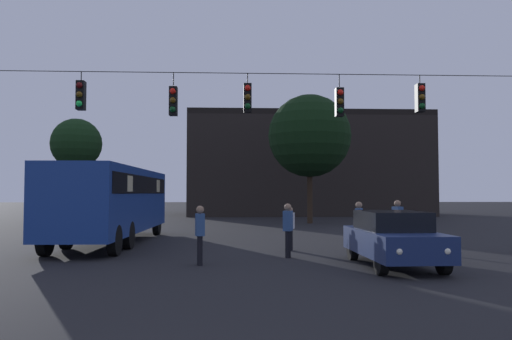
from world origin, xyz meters
The scene contains 12 objects.
ground_plane centered at (0.00, 24.50, 0.00)m, with size 168.00×168.00×0.00m, color black.
overhead_signal_span centered at (0.00, 12.54, 4.08)m, with size 21.36×0.44×6.90m.
city_bus centered at (-4.03, 16.70, 1.87)m, with size 2.70×11.04×3.00m.
car_near_right centered at (5.27, 9.82, 0.80)m, with size 1.85×4.36×1.52m.
pedestrian_crossing_left centered at (2.85, 13.74, 0.86)m, with size 0.36×0.42×1.54m.
pedestrian_crossing_center centered at (6.82, 14.09, 1.01)m, with size 0.36×0.42×1.77m.
pedestrian_crossing_right centered at (5.24, 13.47, 0.98)m, with size 0.35×0.42×1.73m.
pedestrian_trailing centered at (2.56, 11.80, 0.96)m, with size 0.35×0.42×1.70m.
pedestrian_far_side centered at (-0.09, 10.27, 0.95)m, with size 0.30×0.40×1.67m.
corner_building centered at (7.71, 44.33, 4.63)m, with size 21.59×11.84×9.26m.
tree_left_silhouette centered at (-10.81, 33.73, 5.65)m, with size 3.72×3.72×7.56m.
tree_behind_building centered at (5.97, 29.54, 5.87)m, with size 5.57×5.57×8.67m.
Camera 1 is at (0.84, -4.01, 2.03)m, focal length 35.33 mm.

